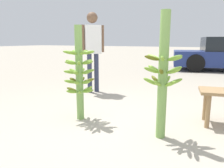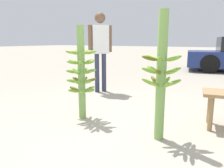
% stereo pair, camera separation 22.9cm
% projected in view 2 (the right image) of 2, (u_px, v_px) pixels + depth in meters
% --- Properties ---
extents(ground_plane, '(80.00, 80.00, 0.00)m').
position_uv_depth(ground_plane, '(111.00, 130.00, 2.84)').
color(ground_plane, '#A89E8C').
extents(banana_stalk_left, '(0.45, 0.45, 1.36)m').
position_uv_depth(banana_stalk_left, '(81.00, 72.00, 3.16)').
color(banana_stalk_left, '#7AA851').
rests_on(banana_stalk_left, ground_plane).
extents(banana_stalk_center, '(0.46, 0.47, 1.47)m').
position_uv_depth(banana_stalk_center, '(161.00, 76.00, 2.45)').
color(banana_stalk_center, '#7AA851').
rests_on(banana_stalk_center, ground_plane).
extents(vendor_person, '(0.40, 0.47, 1.74)m').
position_uv_depth(vendor_person, '(100.00, 44.00, 4.78)').
color(vendor_person, '#2D334C').
rests_on(vendor_person, ground_plane).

